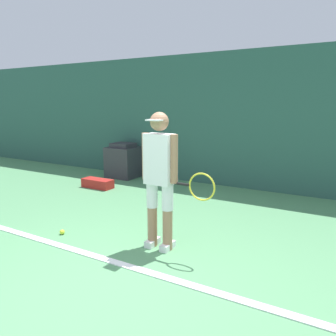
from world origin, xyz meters
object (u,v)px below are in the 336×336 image
Objects in this scene: tennis_ball at (62,232)px; equipment_bag at (98,183)px; water_bottle at (146,173)px; covered_chair at (124,161)px; tennis_player at (161,175)px.

tennis_ball is 2.54m from equipment_bag.
water_bottle reaches higher than tennis_ball.
equipment_bag is 1.28m from water_bottle.
equipment_bag is at bearing -109.06° from water_bottle.
covered_chair is 1.17m from equipment_bag.
water_bottle reaches higher than equipment_bag.
water_bottle is (-0.89, 3.38, 0.09)m from tennis_ball.
tennis_player is 1.67m from tennis_ball.
water_bottle is (-2.27, 3.06, -0.79)m from tennis_player.
tennis_ball is 0.08× the size of covered_chair.
covered_chair is at bearing 98.38° from equipment_bag.
water_bottle is at bearing 104.82° from tennis_ball.
tennis_ball is 3.49m from water_bottle.
covered_chair is at bearing 134.65° from tennis_player.
tennis_ball is (-1.38, -0.32, -0.89)m from tennis_player.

